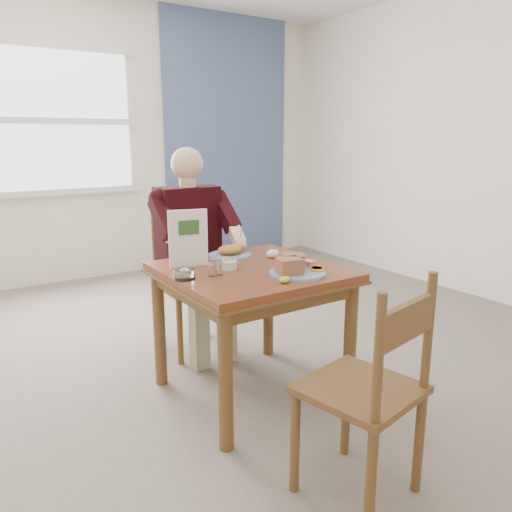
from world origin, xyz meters
TOP-DOWN VIEW (x-y plane):
  - floor at (0.00, 0.00)m, footprint 6.00×6.00m
  - wall_back at (0.00, 3.00)m, footprint 5.50×0.00m
  - accent_panel at (1.60, 2.98)m, footprint 1.60×0.02m
  - lemon_wedge at (-0.02, -0.34)m, footprint 0.07×0.05m
  - napkin at (0.23, 0.12)m, footprint 0.10×0.09m
  - metal_dish at (0.39, 0.06)m, footprint 0.08×0.08m
  - window at (-0.40, 2.97)m, footprint 1.72×0.04m
  - table at (0.00, 0.00)m, footprint 0.92×0.92m
  - chair_far at (0.00, 0.80)m, footprint 0.42×0.42m
  - chair_near at (-0.07, -0.98)m, footprint 0.50×0.50m
  - diner at (0.00, 0.71)m, footprint 0.53×0.56m
  - near_plate at (0.12, -0.24)m, footprint 0.38×0.38m
  - far_plate at (0.05, 0.29)m, footprint 0.28×0.28m
  - caddy at (-0.12, 0.04)m, footprint 0.11×0.11m
  - shakers at (-0.24, -0.03)m, footprint 0.08×0.03m
  - creamer at (-0.40, -0.01)m, footprint 0.14×0.14m
  - menu at (-0.27, 0.21)m, footprint 0.21×0.07m

SIDE VIEW (x-z plane):
  - floor at x=0.00m, z-range 0.00..0.00m
  - chair_far at x=0.00m, z-range 0.00..0.95m
  - chair_near at x=-0.07m, z-range 0.00..0.95m
  - table at x=0.00m, z-range 0.26..1.01m
  - metal_dish at x=0.39m, z-range 0.75..0.76m
  - lemon_wedge at x=-0.02m, z-range 0.75..0.78m
  - caddy at x=-0.12m, z-range 0.74..0.81m
  - napkin at x=0.23m, z-range 0.75..0.80m
  - far_plate at x=0.05m, z-range 0.74..0.81m
  - creamer at x=-0.40m, z-range 0.75..0.80m
  - near_plate at x=0.12m, z-range 0.74..0.84m
  - shakers at x=-0.24m, z-range 0.75..0.83m
  - diner at x=0.00m, z-range 0.12..1.50m
  - menu at x=-0.27m, z-range 0.75..1.07m
  - accent_panel at x=1.60m, z-range 0.00..2.80m
  - wall_back at x=0.00m, z-range -1.35..4.15m
  - window at x=-0.40m, z-range 0.89..2.31m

